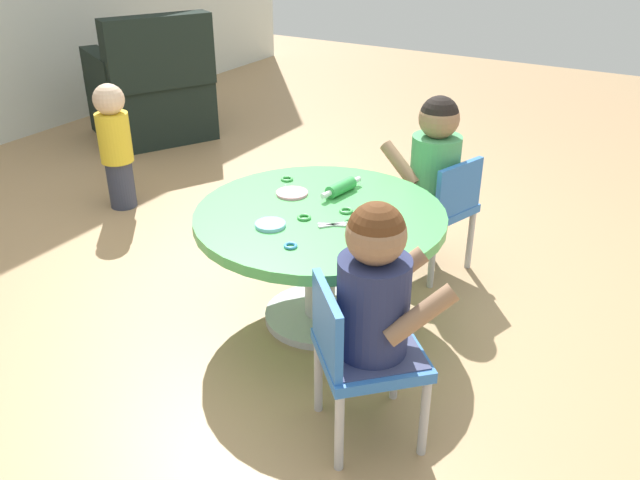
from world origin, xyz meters
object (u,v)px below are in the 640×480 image
at_px(seated_child_left, 376,287).
at_px(craft_scissors, 342,224).
at_px(craft_table, 320,237).
at_px(toddler_standing, 115,143).
at_px(child_chair_right, 438,207).
at_px(rolling_pin, 341,187).
at_px(child_chair_left, 360,354).
at_px(seated_child_right, 435,156).
at_px(armchair_dark, 152,93).

bearing_deg(seated_child_left, craft_scissors, 39.11).
height_order(craft_table, toddler_standing, toddler_standing).
xyz_separation_m(craft_table, craft_scissors, (-0.06, -0.13, 0.11)).
bearing_deg(child_chair_right, rolling_pin, 148.48).
bearing_deg(rolling_pin, child_chair_right, -31.52).
relative_size(child_chair_left, craft_scissors, 3.88).
relative_size(child_chair_left, rolling_pin, 2.32).
relative_size(seated_child_right, armchair_dark, 0.53).
distance_m(craft_table, child_chair_left, 0.65).
relative_size(child_chair_left, seated_child_right, 1.05).
xyz_separation_m(seated_child_left, rolling_pin, (0.65, 0.47, -0.04)).
distance_m(child_chair_left, toddler_standing, 2.10).
distance_m(armchair_dark, craft_scissors, 2.69).
distance_m(child_chair_left, seated_child_left, 0.23).
height_order(toddler_standing, rolling_pin, toddler_standing).
xyz_separation_m(craft_table, toddler_standing, (0.39, 1.48, -0.01)).
relative_size(child_chair_right, craft_scissors, 3.88).
relative_size(seated_child_right, toddler_standing, 0.76).
height_order(seated_child_left, toddler_standing, seated_child_left).
xyz_separation_m(seated_child_right, toddler_standing, (-0.23, 1.68, -0.17)).
height_order(craft_table, rolling_pin, rolling_pin).
bearing_deg(craft_scissors, child_chair_left, -145.21).
bearing_deg(child_chair_left, rolling_pin, 33.19).
bearing_deg(child_chair_right, child_chair_left, -170.18).
relative_size(child_chair_left, armchair_dark, 0.56).
xyz_separation_m(seated_child_left, toddler_standing, (0.85, 1.93, -0.17)).
xyz_separation_m(rolling_pin, craft_scissors, (-0.25, -0.14, -0.02)).
bearing_deg(rolling_pin, child_chair_left, -146.81).
bearing_deg(armchair_dark, toddler_standing, -145.47).
height_order(rolling_pin, craft_scissors, rolling_pin).
bearing_deg(seated_child_left, rolling_pin, 35.98).
bearing_deg(craft_scissors, child_chair_right, -9.59).
bearing_deg(toddler_standing, child_chair_left, -114.74).
bearing_deg(seated_child_left, armchair_dark, 54.93).
distance_m(craft_table, rolling_pin, 0.23).
height_order(seated_child_right, rolling_pin, seated_child_right).
xyz_separation_m(craft_table, seated_child_left, (-0.46, -0.46, 0.17)).
bearing_deg(toddler_standing, child_chair_right, -82.82).
relative_size(child_chair_left, child_chair_right, 1.00).
xyz_separation_m(child_chair_left, armchair_dark, (1.86, 2.58, 0.00)).
height_order(craft_table, child_chair_right, child_chair_right).
distance_m(child_chair_left, seated_child_right, 1.15).
bearing_deg(armchair_dark, child_chair_left, -125.78).
relative_size(child_chair_right, seated_child_right, 1.05).
distance_m(seated_child_left, toddler_standing, 2.12).
bearing_deg(craft_scissors, toddler_standing, 74.51).
distance_m(rolling_pin, craft_scissors, 0.28).
bearing_deg(seated_child_left, child_chair_right, 11.55).
bearing_deg(seated_child_left, child_chair_left, 134.17).
xyz_separation_m(child_chair_left, craft_scissors, (0.43, 0.30, 0.17)).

